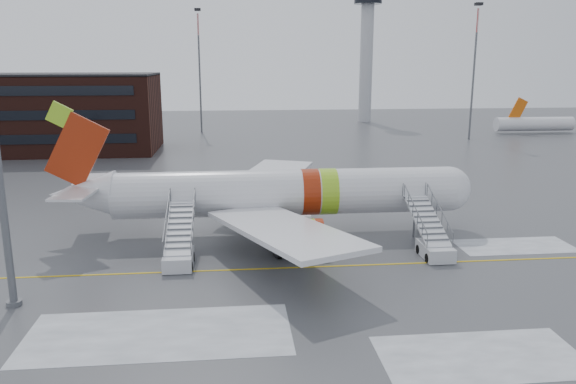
{
  "coord_description": "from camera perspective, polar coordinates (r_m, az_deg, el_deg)",
  "views": [
    {
      "loc": [
        -1.93,
        -37.87,
        14.11
      ],
      "look_at": [
        2.43,
        5.3,
        4.0
      ],
      "focal_mm": 35.0,
      "sensor_mm": 36.0,
      "label": 1
    }
  ],
  "objects": [
    {
      "name": "light_mast_far_n",
      "position": [
        116.03,
        -9.0,
        12.83
      ],
      "size": [
        1.2,
        1.2,
        24.25
      ],
      "color": "#595B60",
      "rests_on": "ground"
    },
    {
      "name": "ground",
      "position": [
        40.47,
        -2.7,
        -7.31
      ],
      "size": [
        260.0,
        260.0,
        0.0
      ],
      "primitive_type": "plane",
      "color": "#494C4F",
      "rests_on": "ground"
    },
    {
      "name": "airstair_fwd",
      "position": [
        43.36,
        14.43,
        -4.82
      ],
      "size": [
        2.05,
        7.7,
        3.48
      ],
      "color": "silver",
      "rests_on": "ground"
    },
    {
      "name": "control_tower",
      "position": [
        136.74,
        8.01,
        14.94
      ],
      "size": [
        6.4,
        6.4,
        30.0
      ],
      "color": "#B2B5BA",
      "rests_on": "ground"
    },
    {
      "name": "airstair_aft",
      "position": [
        40.97,
        -10.99,
        -5.7
      ],
      "size": [
        2.05,
        7.7,
        3.48
      ],
      "color": "silver",
      "rests_on": "ground"
    },
    {
      "name": "pushback_tug",
      "position": [
        41.95,
        0.13,
        -5.54
      ],
      "size": [
        2.81,
        2.17,
        1.57
      ],
      "color": "black",
      "rests_on": "ground"
    },
    {
      "name": "light_mast_far_ne",
      "position": [
        109.11,
        18.41,
        12.32
      ],
      "size": [
        1.2,
        1.2,
        24.25
      ],
      "color": "#595B60",
      "rests_on": "ground"
    },
    {
      "name": "distant_aircraft",
      "position": [
        121.36,
        26.46,
        5.07
      ],
      "size": [
        35.0,
        18.0,
        8.0
      ],
      "primitive_type": null,
      "color": "#D8590C",
      "rests_on": "ground"
    },
    {
      "name": "airliner",
      "position": [
        46.55,
        -1.41,
        -0.17
      ],
      "size": [
        35.03,
        32.97,
        11.18
      ],
      "color": "silver",
      "rests_on": "ground"
    }
  ]
}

